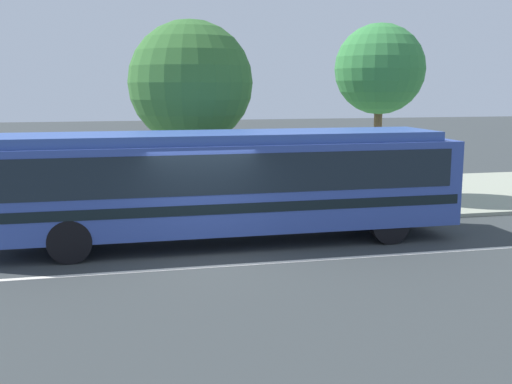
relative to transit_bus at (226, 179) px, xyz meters
name	(u,v)px	position (x,y,z in m)	size (l,w,h in m)	color
ground_plane	(204,257)	(-0.78, -1.31, -1.64)	(120.00, 120.00, 0.00)	#33393A
sidewalk_slab	(176,203)	(-0.78, 5.35, -1.58)	(60.00, 8.00, 0.12)	#969B87
lane_stripe_center	(209,267)	(-0.78, -2.11, -1.64)	(56.00, 0.16, 0.01)	silver
transit_bus	(226,179)	(0.00, 0.00, 0.00)	(11.85, 2.53, 2.82)	#334B9D
pedestrian_waiting_near_sign	(209,183)	(0.01, 2.96, -0.55)	(0.40, 0.40, 1.67)	#6E5C4D
bus_stop_sign	(367,160)	(4.70, 2.12, 0.12)	(0.14, 0.44, 2.56)	gray
street_tree_near_stop	(191,83)	(-0.40, 3.69, 2.40)	(3.75, 3.75, 5.82)	brown
street_tree_mid_block	(380,70)	(6.17, 4.70, 2.87)	(3.07, 3.07, 5.95)	brown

